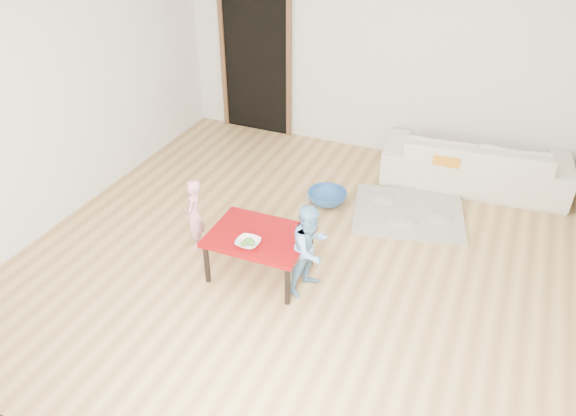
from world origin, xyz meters
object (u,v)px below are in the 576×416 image
Objects in this scene: red_table at (260,254)px; sofa at (475,162)px; child_blue at (310,249)px; basin at (327,197)px; child_pink at (194,214)px; bowl at (248,243)px.

sofa is at bearing 57.46° from red_table.
basin is at bearing 32.04° from child_blue.
child_blue reaches higher than red_table.
sofa is at bearing 36.51° from basin.
child_pink reaches higher than red_table.
child_pink is (-0.75, 0.33, -0.10)m from bowl.
red_table is 1.03× the size of child_blue.
bowl is at bearing 53.66° from sofa.
child_blue is 1.95× the size of basin.
sofa is at bearing 59.01° from bowl.
child_pink reaches higher than basin.
bowl is 0.28× the size of child_pink.
sofa is 1.77m from basin.
child_pink is (-0.76, 0.15, 0.14)m from red_table.
basin is at bearing 31.17° from sofa.
sofa is 2.41× the size of child_blue.
child_pink is (-2.33, -2.30, 0.06)m from sofa.
child_pink reaches higher than sofa.
child_blue reaches higher than bowl.
sofa is 3.27m from child_pink.
bowl is 1.64m from basin.
bowl is 0.47× the size of basin.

